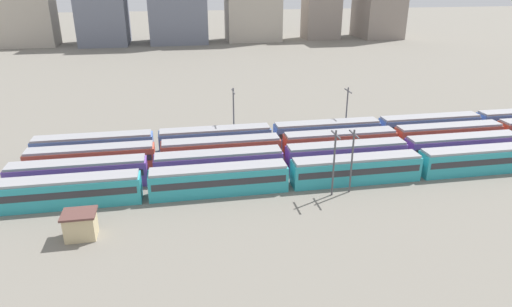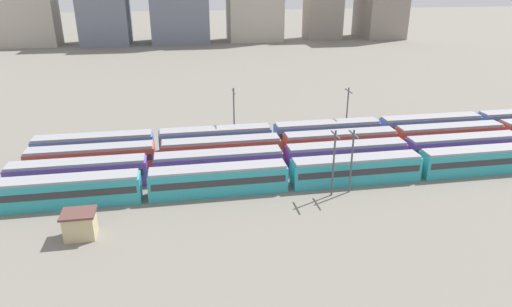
# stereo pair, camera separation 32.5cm
# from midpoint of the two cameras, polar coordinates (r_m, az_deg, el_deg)

# --- Properties ---
(ground_plane) EXTENTS (600.00, 600.00, 0.00)m
(ground_plane) POSITION_cam_midpoint_polar(r_m,az_deg,el_deg) (66.94, -15.10, -2.63)
(ground_plane) COLOR slate
(train_track_0) EXTENTS (74.70, 3.06, 3.75)m
(train_track_0) POSITION_cam_midpoint_polar(r_m,az_deg,el_deg) (60.38, 4.09, -2.65)
(train_track_0) COLOR teal
(train_track_0) RESTS_ON ground_plane
(train_track_1) EXTENTS (112.50, 3.06, 3.75)m
(train_track_1) POSITION_cam_midpoint_polar(r_m,az_deg,el_deg) (71.76, 18.26, 0.34)
(train_track_1) COLOR #6B429E
(train_track_1) RESTS_ON ground_plane
(train_track_2) EXTENTS (93.60, 3.06, 3.75)m
(train_track_2) POSITION_cam_midpoint_polar(r_m,az_deg,el_deg) (72.69, 10.43, 1.40)
(train_track_2) COLOR #BC4C38
(train_track_2) RESTS_ON ground_plane
(train_track_3) EXTENTS (112.50, 3.06, 3.75)m
(train_track_3) POSITION_cam_midpoint_polar(r_m,az_deg,el_deg) (80.65, 15.21, 3.05)
(train_track_3) COLOR #4C70BC
(train_track_3) RESTS_ON ground_plane
(catenary_pole_0) EXTENTS (0.24, 3.20, 8.68)m
(catenary_pole_0) POSITION_cam_midpoint_polar(r_m,az_deg,el_deg) (59.08, 11.93, -0.53)
(catenary_pole_0) COLOR #4C4C51
(catenary_pole_0) RESTS_ON ground_plane
(catenary_pole_1) EXTENTS (0.24, 3.20, 9.49)m
(catenary_pole_1) POSITION_cam_midpoint_polar(r_m,az_deg,el_deg) (75.32, -2.98, 5.18)
(catenary_pole_1) COLOR #4C4C51
(catenary_pole_1) RESTS_ON ground_plane
(catenary_pole_2) EXTENTS (0.24, 3.20, 8.94)m
(catenary_pole_2) POSITION_cam_midpoint_polar(r_m,az_deg,el_deg) (57.70, 9.71, -0.77)
(catenary_pole_2) COLOR #4C4C51
(catenary_pole_2) RESTS_ON ground_plane
(catenary_pole_3) EXTENTS (0.24, 3.20, 8.75)m
(catenary_pole_3) POSITION_cam_midpoint_polar(r_m,az_deg,el_deg) (80.18, 11.30, 5.54)
(catenary_pole_3) COLOR #4C4C51
(catenary_pole_3) RESTS_ON ground_plane
(signal_hut) EXTENTS (3.60, 3.00, 3.04)m
(signal_hut) POSITION_cam_midpoint_polar(r_m,az_deg,el_deg) (53.05, -21.51, -8.39)
(signal_hut) COLOR #C6B284
(signal_hut) RESTS_ON ground_plane
(distant_building_0) EXTENTS (21.85, 13.42, 19.17)m
(distant_building_0) POSITION_cam_midpoint_polar(r_m,az_deg,el_deg) (202.30, -27.23, 14.72)
(distant_building_0) COLOR #B2A899
(distant_building_0) RESTS_ON ground_plane
(distant_building_1) EXTENTS (18.46, 21.88, 31.17)m
(distant_building_1) POSITION_cam_midpoint_polar(r_m,az_deg,el_deg) (195.85, -19.01, 17.51)
(distant_building_1) COLOR slate
(distant_building_1) RESTS_ON ground_plane
(distant_building_4) EXTENTS (14.80, 12.04, 29.86)m
(distant_building_4) POSITION_cam_midpoint_polar(r_m,az_deg,el_deg) (204.27, 8.28, 18.37)
(distant_building_4) COLOR gray
(distant_building_4) RESTS_ON ground_plane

